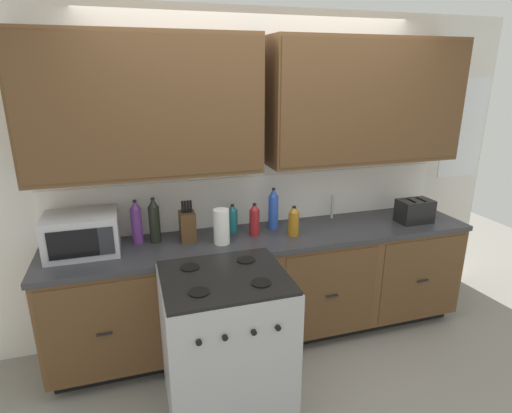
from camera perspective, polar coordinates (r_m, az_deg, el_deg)
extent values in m
plane|color=gray|center=(3.42, 3.28, -19.89)|extent=(8.19, 8.19, 0.00)
cube|color=white|center=(3.40, -0.01, 3.92)|extent=(4.48, 0.05, 2.55)
cube|color=white|center=(3.42, 0.13, 0.98)|extent=(3.28, 0.01, 0.40)
cube|color=brown|center=(2.97, -15.04, 13.05)|extent=(1.59, 0.34, 0.95)
cube|color=brown|center=(2.79, -14.86, 12.80)|extent=(1.56, 0.01, 0.89)
cube|color=brown|center=(3.48, 14.81, 13.71)|extent=(1.59, 0.34, 0.95)
cube|color=brown|center=(3.33, 16.42, 13.41)|extent=(1.56, 0.01, 0.89)
cube|color=white|center=(4.33, 26.50, 9.51)|extent=(0.44, 0.01, 0.90)
cube|color=black|center=(3.65, 1.42, -16.25)|extent=(3.21, 0.48, 0.10)
cube|color=brown|center=(3.40, 1.63, -10.50)|extent=(3.28, 0.60, 0.76)
cube|color=brown|center=(3.01, -20.00, -15.85)|extent=(0.75, 0.01, 0.70)
cube|color=black|center=(3.00, -19.99, -16.10)|extent=(0.10, 0.01, 0.01)
cube|color=brown|center=(3.05, -4.00, -14.17)|extent=(0.75, 0.01, 0.70)
cube|color=black|center=(3.04, -3.93, -14.42)|extent=(0.10, 0.01, 0.01)
cube|color=brown|center=(3.30, 10.28, -11.74)|extent=(0.75, 0.01, 0.70)
cube|color=black|center=(3.29, 10.39, -11.96)|extent=(0.10, 0.01, 0.01)
cube|color=brown|center=(3.72, 21.74, -9.24)|extent=(0.75, 0.01, 0.70)
cube|color=black|center=(3.71, 21.86, -9.42)|extent=(0.10, 0.01, 0.01)
cube|color=#333338|center=(3.23, 1.70, -4.23)|extent=(3.31, 0.63, 0.04)
cube|color=#A8AAAF|center=(3.50, 11.62, -2.71)|extent=(0.56, 0.38, 0.02)
cube|color=#B7B7BC|center=(2.78, -4.11, -18.22)|extent=(0.76, 0.66, 0.92)
cube|color=black|center=(2.53, -4.35, -9.60)|extent=(0.74, 0.65, 0.02)
cylinder|color=black|center=(2.36, -7.81, -11.55)|extent=(0.12, 0.12, 0.01)
cylinder|color=black|center=(2.43, 0.72, -10.42)|extent=(0.12, 0.12, 0.01)
cylinder|color=black|center=(2.64, -9.00, -8.24)|extent=(0.12, 0.12, 0.01)
cylinder|color=black|center=(2.70, -1.38, -7.34)|extent=(0.12, 0.12, 0.01)
cylinder|color=black|center=(2.30, -7.82, -17.95)|extent=(0.03, 0.02, 0.03)
cylinder|color=black|center=(2.32, -4.26, -17.46)|extent=(0.03, 0.02, 0.03)
cylinder|color=black|center=(2.36, -0.30, -16.84)|extent=(0.03, 0.02, 0.03)
cylinder|color=black|center=(2.39, 3.05, -16.25)|extent=(0.03, 0.02, 0.03)
cube|color=#B7B7BC|center=(3.10, -22.68, -3.44)|extent=(0.48, 0.36, 0.28)
cube|color=black|center=(2.94, -23.73, -4.77)|extent=(0.31, 0.01, 0.19)
cube|color=#28282D|center=(2.91, -19.77, -4.44)|extent=(0.10, 0.01, 0.19)
cube|color=black|center=(3.71, 20.86, -0.57)|extent=(0.28, 0.18, 0.19)
cube|color=black|center=(3.65, 20.39, 0.71)|extent=(0.02, 0.13, 0.01)
cube|color=black|center=(3.71, 21.63, 0.84)|extent=(0.02, 0.13, 0.01)
cube|color=#52361E|center=(3.12, -9.35, -2.69)|extent=(0.11, 0.14, 0.22)
cylinder|color=black|center=(3.06, -10.02, -0.09)|extent=(0.02, 0.02, 0.09)
cylinder|color=black|center=(3.06, -9.65, -0.05)|extent=(0.02, 0.02, 0.09)
cylinder|color=black|center=(3.06, -9.28, -0.02)|extent=(0.02, 0.02, 0.09)
cylinder|color=black|center=(3.07, -8.91, 0.01)|extent=(0.02, 0.02, 0.09)
cylinder|color=#B2B5BA|center=(3.61, 10.38, -0.05)|extent=(0.02, 0.02, 0.20)
cylinder|color=white|center=(3.03, -4.75, -2.75)|extent=(0.12, 0.12, 0.26)
cylinder|color=#1E707A|center=(3.25, -3.21, -1.98)|extent=(0.08, 0.08, 0.18)
cone|color=#1E707A|center=(3.22, -3.25, -0.09)|extent=(0.07, 0.07, 0.05)
cylinder|color=black|center=(3.21, -3.25, 0.16)|extent=(0.03, 0.03, 0.02)
cylinder|color=black|center=(3.13, -13.69, -2.39)|extent=(0.08, 0.08, 0.27)
cone|color=black|center=(3.08, -13.92, 0.56)|extent=(0.07, 0.07, 0.07)
cylinder|color=black|center=(3.07, -13.96, 1.02)|extent=(0.03, 0.03, 0.02)
cylinder|color=blue|center=(3.30, 2.38, -0.84)|extent=(0.08, 0.08, 0.27)
cone|color=blue|center=(3.25, 2.42, 1.97)|extent=(0.07, 0.07, 0.07)
cylinder|color=black|center=(3.25, 2.42, 2.40)|extent=(0.03, 0.03, 0.02)
cylinder|color=#9E6619|center=(3.19, 5.16, -2.37)|extent=(0.08, 0.08, 0.19)
cone|color=#9E6619|center=(3.15, 5.22, -0.35)|extent=(0.07, 0.07, 0.05)
cylinder|color=black|center=(3.14, 5.23, -0.08)|extent=(0.03, 0.03, 0.02)
cylinder|color=maroon|center=(3.18, -0.21, -2.21)|extent=(0.08, 0.08, 0.20)
cone|color=maroon|center=(3.14, -0.21, -0.01)|extent=(0.07, 0.07, 0.05)
cylinder|color=black|center=(3.13, -0.22, 0.29)|extent=(0.03, 0.03, 0.02)
cylinder|color=#663384|center=(3.15, -15.97, -2.57)|extent=(0.08, 0.08, 0.26)
cone|color=#663384|center=(3.10, -16.23, 0.26)|extent=(0.07, 0.07, 0.07)
cylinder|color=black|center=(3.09, -16.27, 0.70)|extent=(0.03, 0.03, 0.02)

